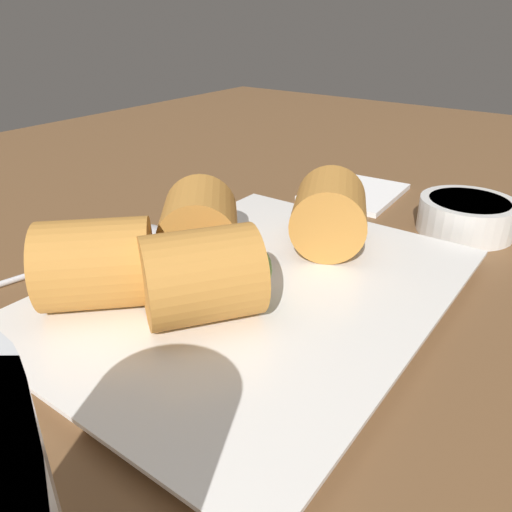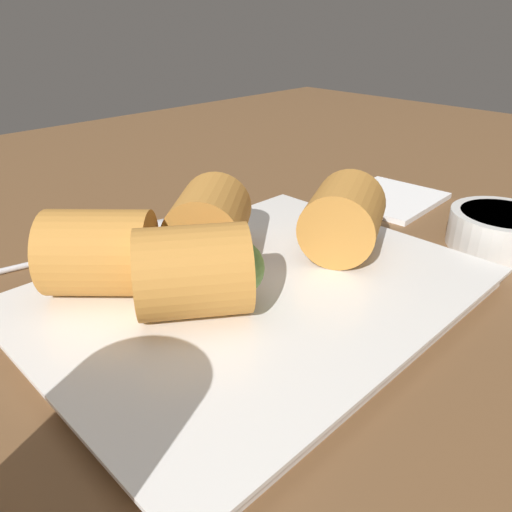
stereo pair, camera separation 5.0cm
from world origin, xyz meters
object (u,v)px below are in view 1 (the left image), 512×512
object	(u,v)px
dipping_bowl_near	(467,215)
spoon	(130,239)
serving_plate	(256,294)
napkin	(354,192)

from	to	relation	value
dipping_bowl_near	spoon	bearing A→B (deg)	-48.14
serving_plate	napkin	distance (cm)	26.58
spoon	napkin	distance (cm)	27.01
dipping_bowl_near	spoon	world-z (taller)	dipping_bowl_near
serving_plate	dipping_bowl_near	size ratio (longest dim) A/B	3.54
dipping_bowl_near	napkin	world-z (taller)	dipping_bowl_near
spoon	dipping_bowl_near	bearing A→B (deg)	131.86
spoon	napkin	world-z (taller)	spoon
dipping_bowl_near	spoon	size ratio (longest dim) A/B	0.52
dipping_bowl_near	serving_plate	bearing A→B (deg)	-20.90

